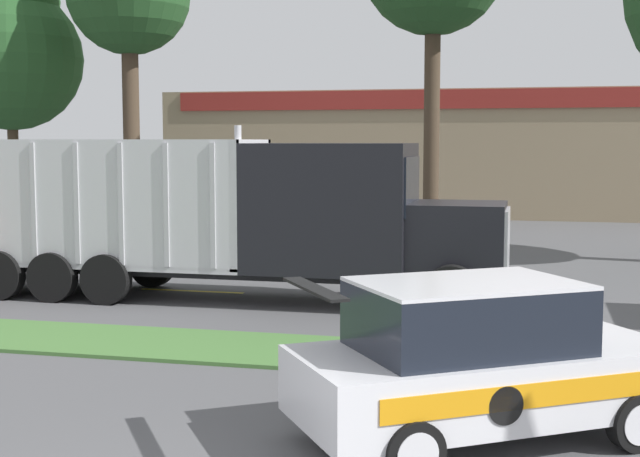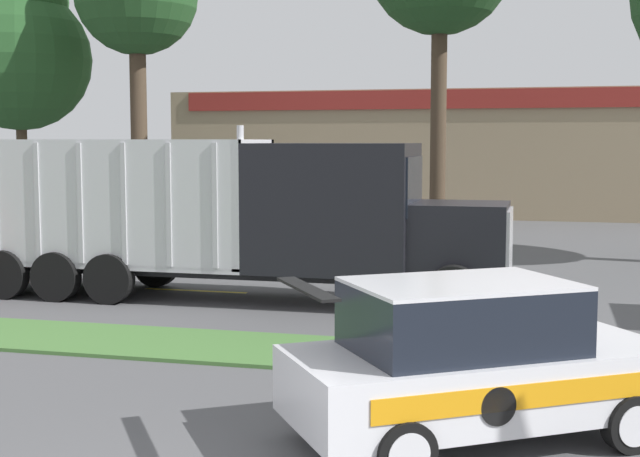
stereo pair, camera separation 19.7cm
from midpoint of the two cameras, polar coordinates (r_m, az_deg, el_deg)
grass_verge at (r=13.94m, az=0.18°, el=-7.98°), size 120.00×2.13×0.06m
centre_line_4 at (r=19.97m, az=-8.47°, el=-3.97°), size 2.40×0.14×0.01m
centre_line_5 at (r=18.66m, az=7.15°, el=-4.63°), size 2.40×0.14×0.01m
dump_truck_trail at (r=18.27m, az=-2.77°, el=0.48°), size 10.98×2.56×3.62m
rally_car at (r=10.04m, az=9.62°, el=-8.33°), size 4.54×3.87×1.83m
store_building_backdrop at (r=43.97m, az=15.75°, el=4.69°), size 36.52×12.10×5.52m
tree_behind_left at (r=38.97m, az=-19.38°, el=11.07°), size 5.81×5.81×11.00m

